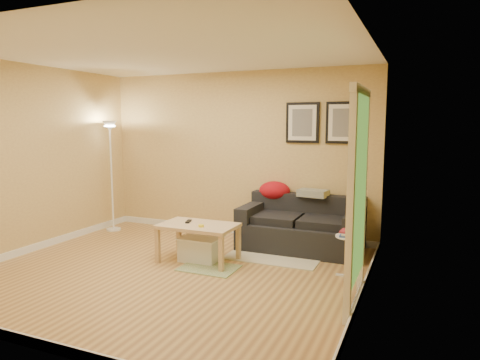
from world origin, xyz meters
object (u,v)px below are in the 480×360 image
(coffee_table, at_px, (198,243))
(side_table, at_px, (349,257))
(sofa, at_px, (301,224))
(book_stack, at_px, (348,233))
(floor_lamp, at_px, (112,179))
(storage_bin, at_px, (201,249))

(coffee_table, xyz_separation_m, side_table, (1.90, 0.16, 0.00))
(sofa, distance_m, side_table, 1.21)
(book_stack, bearing_deg, sofa, 120.29)
(side_table, height_order, book_stack, book_stack)
(sofa, bearing_deg, floor_lamp, -177.29)
(storage_bin, relative_size, side_table, 1.05)
(sofa, height_order, storage_bin, sofa)
(coffee_table, relative_size, book_stack, 4.60)
(storage_bin, xyz_separation_m, floor_lamp, (-2.13, 0.87, 0.71))
(sofa, height_order, coffee_table, sofa)
(coffee_table, xyz_separation_m, book_stack, (1.88, 0.15, 0.29))
(coffee_table, bearing_deg, side_table, 4.11)
(side_table, bearing_deg, coffee_table, -175.06)
(sofa, bearing_deg, coffee_table, -136.08)
(coffee_table, xyz_separation_m, storage_bin, (0.02, 0.03, -0.09))
(storage_bin, height_order, floor_lamp, floor_lamp)
(side_table, relative_size, book_stack, 2.32)
(sofa, bearing_deg, book_stack, -48.42)
(storage_bin, relative_size, book_stack, 2.43)
(side_table, relative_size, floor_lamp, 0.27)
(book_stack, relative_size, floor_lamp, 0.12)
(floor_lamp, bearing_deg, coffee_table, -22.92)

